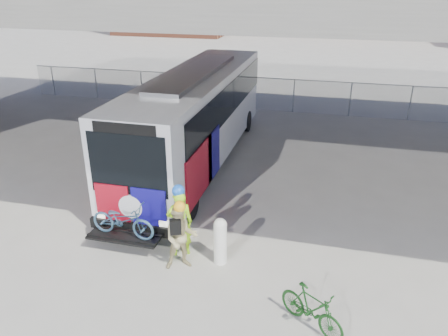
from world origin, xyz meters
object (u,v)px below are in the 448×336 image
(bollard, at_px, (220,239))
(cyclist_hivis, at_px, (180,222))
(cyclist_tan, at_px, (181,237))
(bus, at_px, (196,111))
(bike_parked, at_px, (312,309))

(bollard, height_order, cyclist_hivis, cyclist_hivis)
(cyclist_hivis, relative_size, cyclist_tan, 1.08)
(bollard, relative_size, cyclist_tan, 0.68)
(bus, height_order, cyclist_tan, bus)
(bus, bearing_deg, bike_parked, -57.93)
(bollard, bearing_deg, bus, 112.52)
(cyclist_tan, distance_m, bike_parked, 3.66)
(bus, relative_size, cyclist_tan, 6.71)
(cyclist_hivis, height_order, bike_parked, cyclist_hivis)
(bus, height_order, bike_parked, bus)
(cyclist_hivis, bearing_deg, cyclist_tan, 85.42)
(bus, relative_size, cyclist_hivis, 6.23)
(bollard, bearing_deg, cyclist_hivis, 174.54)
(bus, height_order, bollard, bus)
(bus, distance_m, cyclist_tan, 7.20)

